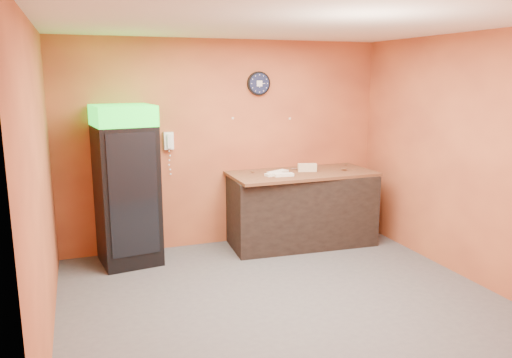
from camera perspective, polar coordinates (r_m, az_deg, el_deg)
name	(u,v)px	position (r m, az deg, el deg)	size (l,w,h in m)	color
floor	(281,298)	(5.46, 2.88, -13.45)	(4.50, 4.50, 0.00)	#47474C
back_wall	(226,144)	(6.89, -3.45, 4.03)	(4.50, 0.02, 2.80)	#CE693A
left_wall	(40,185)	(4.65, -23.43, -0.66)	(0.02, 4.00, 2.80)	#CE693A
right_wall	(462,157)	(6.24, 22.46, 2.37)	(0.02, 4.00, 2.80)	#CE693A
ceiling	(284,24)	(4.96, 3.23, 17.27)	(4.50, 4.00, 0.02)	white
beverage_cooler	(126,188)	(6.32, -14.58, -1.02)	(0.78, 0.78, 1.98)	black
prep_counter	(301,209)	(7.00, 5.15, -3.47)	(1.97, 0.87, 0.98)	black
wall_clock	(259,83)	(6.94, 0.32, 10.87)	(0.32, 0.06, 0.32)	black
wall_phone	(169,141)	(6.64, -9.95, 4.32)	(0.12, 0.11, 0.23)	white
butcher_paper	(302,173)	(6.88, 5.23, 0.65)	(1.98, 0.94, 0.04)	brown
sub_roll_stack	(307,168)	(6.91, 5.87, 1.31)	(0.27, 0.15, 0.11)	beige
wrapped_sandwich_left	(274,174)	(6.60, 2.06, 0.55)	(0.25, 0.10, 0.04)	white
wrapped_sandwich_mid	(284,175)	(6.57, 3.19, 0.49)	(0.26, 0.10, 0.04)	white
wrapped_sandwich_right	(278,173)	(6.69, 2.52, 0.74)	(0.31, 0.12, 0.04)	white
kitchen_tool	(301,167)	(7.08, 5.16, 1.38)	(0.06, 0.06, 0.06)	silver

